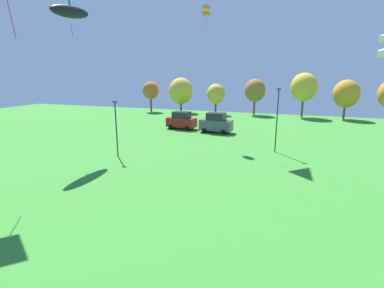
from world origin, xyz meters
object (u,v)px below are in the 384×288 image
light_post_1 (277,117)px  treeline_tree_3 (255,90)px  light_post_0 (116,125)px  treeline_tree_2 (216,94)px  treeline_tree_4 (304,87)px  parked_car_leftmost (181,121)px  kite_flying_3 (70,12)px  parked_car_second_from_left (216,123)px  treeline_tree_1 (181,91)px  treeline_tree_0 (151,91)px  treeline_tree_5 (346,94)px  kite_flying_5 (206,10)px

light_post_1 → treeline_tree_3: size_ratio=0.95×
light_post_0 → treeline_tree_2: size_ratio=0.93×
light_post_1 → treeline_tree_4: 27.15m
parked_car_leftmost → treeline_tree_4: size_ratio=0.55×
kite_flying_3 → parked_car_second_from_left: kite_flying_3 is taller
treeline_tree_1 → treeline_tree_2: bearing=-3.3°
treeline_tree_0 → treeline_tree_1: bearing=6.6°
parked_car_leftmost → light_post_0: bearing=-86.1°
treeline_tree_5 → light_post_1: bearing=-109.5°
kite_flying_3 → treeline_tree_2: size_ratio=0.93×
treeline_tree_3 → treeline_tree_5: bearing=-2.0°
treeline_tree_1 → treeline_tree_5: bearing=2.0°
light_post_1 → treeline_tree_2: light_post_1 is taller
light_post_1 → treeline_tree_1: (-20.48, 25.73, 0.68)m
kite_flying_3 → treeline_tree_2: (5.78, 31.43, -9.53)m
parked_car_second_from_left → treeline_tree_0: 25.41m
treeline_tree_4 → light_post_0: bearing=-116.4°
kite_flying_3 → treeline_tree_4: kite_flying_3 is taller
kite_flying_3 → treeline_tree_3: 36.91m
kite_flying_5 → treeline_tree_5: bearing=50.6°
kite_flying_3 → light_post_1: bearing=17.9°
treeline_tree_1 → treeline_tree_4: 23.14m
parked_car_second_from_left → treeline_tree_4: (10.94, 19.13, 4.04)m
treeline_tree_2 → treeline_tree_1: bearing=176.7°
treeline_tree_0 → treeline_tree_3: size_ratio=0.91×
parked_car_leftmost → treeline_tree_5: bearing=43.6°
treeline_tree_2 → treeline_tree_4: bearing=6.0°
treeline_tree_2 → parked_car_second_from_left: bearing=-74.7°
treeline_tree_2 → treeline_tree_0: bearing=-178.7°
light_post_1 → treeline_tree_2: 28.51m
treeline_tree_3 → treeline_tree_5: 15.52m
parked_car_second_from_left → treeline_tree_5: size_ratio=0.66×
treeline_tree_3 → treeline_tree_5: size_ratio=1.00×
light_post_1 → treeline_tree_0: 36.68m
kite_flying_3 → parked_car_second_from_left: bearing=52.9°
parked_car_second_from_left → treeline_tree_1: size_ratio=0.64×
parked_car_second_from_left → kite_flying_5: bearing=-94.2°
treeline_tree_0 → treeline_tree_5: bearing=2.8°
treeline_tree_1 → treeline_tree_3: size_ratio=1.02×
treeline_tree_3 → treeline_tree_4: (8.65, -0.35, 0.75)m
treeline_tree_1 → treeline_tree_4: treeline_tree_4 is taller
parked_car_leftmost → kite_flying_3: bearing=-103.7°
light_post_0 → treeline_tree_4: size_ratio=0.68×
treeline_tree_5 → light_post_0: bearing=-125.1°
light_post_0 → treeline_tree_4: 37.78m
parked_car_leftmost → treeline_tree_3: (7.64, 18.57, 3.37)m
treeline_tree_5 → treeline_tree_0: bearing=-177.2°
parked_car_second_from_left → treeline_tree_4: treeline_tree_4 is taller
treeline_tree_2 → treeline_tree_4: size_ratio=0.74×
kite_flying_3 → parked_car_second_from_left: (10.57, 13.96, -12.13)m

